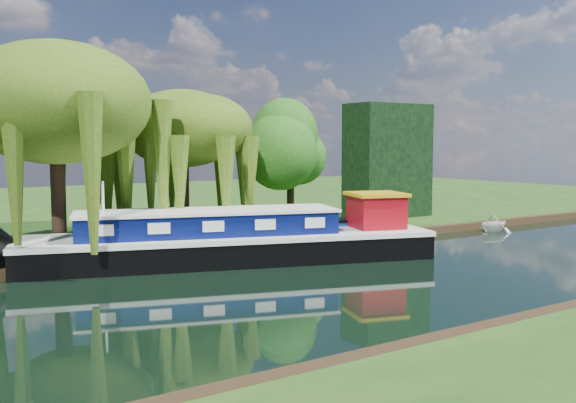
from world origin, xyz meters
TOP-DOWN VIEW (x-y plane):
  - ground at (0.00, 0.00)m, footprint 120.00×120.00m
  - far_bank at (0.00, 34.00)m, footprint 120.00×52.00m
  - dutch_barge at (2.53, 6.76)m, footprint 20.09×10.14m
  - narrowboat at (6.57, 6.86)m, footprint 12.46×3.58m
  - white_cruiser at (21.50, 6.59)m, footprint 2.75×2.42m
  - willow_left at (-4.40, 11.84)m, footprint 8.00×8.00m
  - willow_right at (2.45, 12.47)m, footprint 6.08×6.08m
  - tree_far_right at (10.50, 13.77)m, footprint 4.22×4.22m
  - conifer_hedge at (19.00, 14.00)m, footprint 6.00×3.00m
  - lamppost at (0.50, 10.50)m, footprint 0.36×0.36m
  - mooring_posts at (-0.50, 8.40)m, footprint 19.16×0.16m
  - reeds_near at (6.87, -7.57)m, footprint 33.70×1.50m

SIDE VIEW (x-z plane):
  - ground at x=0.00m, z-range 0.00..0.00m
  - white_cruiser at x=21.50m, z-range -0.69..0.69m
  - far_bank at x=0.00m, z-range 0.00..0.45m
  - reeds_near at x=6.87m, z-range 0.00..1.10m
  - narrowboat at x=6.57m, z-range -0.26..1.54m
  - mooring_posts at x=-0.50m, z-range 0.45..1.45m
  - dutch_barge at x=2.53m, z-range -1.05..3.10m
  - lamppost at x=0.50m, z-range 1.14..3.70m
  - conifer_hedge at x=19.00m, z-range 0.45..8.45m
  - tree_far_right at x=10.50m, z-range 1.76..8.67m
  - willow_right at x=2.45m, z-range 2.15..9.56m
  - willow_left at x=-4.40m, z-range 2.62..12.21m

